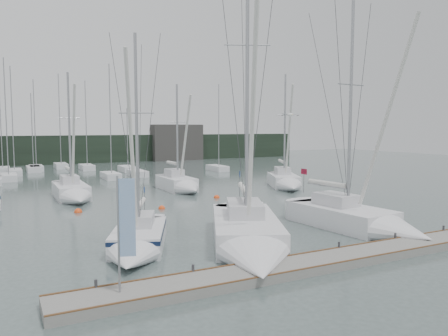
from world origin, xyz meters
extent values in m
plane|color=#485755|center=(0.00, 0.00, 0.00)|extent=(160.00, 160.00, 0.00)
cube|color=slate|center=(0.00, -5.00, 0.20)|extent=(24.00, 2.00, 0.40)
cube|color=black|center=(0.00, 62.00, 2.50)|extent=(90.00, 4.00, 5.00)
cube|color=#393735|center=(18.00, 60.00, 3.50)|extent=(10.00, 3.00, 7.00)
cube|color=silver|center=(3.04, 35.70, 0.35)|extent=(1.80, 4.50, 0.90)
cylinder|color=gray|center=(3.04, 35.20, 5.37)|extent=(0.12, 0.12, 9.14)
cube|color=silver|center=(3.45, 42.58, 0.35)|extent=(1.80, 4.50, 0.90)
cylinder|color=gray|center=(3.45, 42.08, 4.99)|extent=(0.12, 0.12, 8.38)
cube|color=silver|center=(-0.80, 34.33, 0.35)|extent=(1.80, 4.50, 0.90)
cylinder|color=gray|center=(-0.80, 33.83, 7.49)|extent=(0.12, 0.12, 13.37)
cube|color=silver|center=(-4.57, 52.37, 0.35)|extent=(1.80, 4.50, 0.90)
cylinder|color=gray|center=(-4.57, 51.87, 7.76)|extent=(0.12, 0.12, 13.92)
cube|color=silver|center=(-8.80, 48.50, 0.35)|extent=(1.80, 4.50, 0.90)
cylinder|color=gray|center=(-8.80, 48.00, 6.06)|extent=(0.12, 0.12, 10.53)
cube|color=silver|center=(-12.24, 38.28, 0.35)|extent=(1.80, 4.50, 0.90)
cylinder|color=gray|center=(-12.24, 37.78, 7.73)|extent=(0.12, 0.12, 13.87)
cube|color=silver|center=(-12.79, 48.87, 0.35)|extent=(1.80, 4.50, 0.90)
cylinder|color=gray|center=(-12.79, 48.37, 6.28)|extent=(0.12, 0.12, 10.97)
cube|color=silver|center=(-11.41, 44.75, 0.35)|extent=(1.80, 4.50, 0.90)
cylinder|color=gray|center=(-11.41, 44.25, 7.66)|extent=(0.12, 0.12, 13.72)
cube|color=silver|center=(-8.34, 49.78, 0.35)|extent=(1.80, 4.50, 0.90)
cylinder|color=gray|center=(-8.34, 49.28, 7.12)|extent=(0.12, 0.12, 12.63)
cube|color=silver|center=(-1.38, 47.85, 0.35)|extent=(1.80, 4.50, 0.90)
cylinder|color=gray|center=(-1.38, 47.35, 7.09)|extent=(0.12, 0.12, 12.58)
cube|color=silver|center=(15.71, 37.50, 0.35)|extent=(1.80, 4.50, 0.90)
cylinder|color=gray|center=(15.71, 37.00, 6.75)|extent=(0.12, 0.12, 11.90)
cube|color=silver|center=(-6.47, 2.23, 0.40)|extent=(4.51, 6.09, 1.34)
cone|color=silver|center=(-7.99, -1.40, 0.40)|extent=(3.30, 3.18, 2.59)
cube|color=silver|center=(-6.30, 2.65, 1.39)|extent=(2.16, 2.58, 0.63)
cylinder|color=gray|center=(-6.62, 1.87, 6.17)|extent=(0.16, 0.16, 10.20)
cylinder|color=silver|center=(-6.05, 3.25, 2.19)|extent=(1.27, 2.58, 0.25)
cube|color=#0F1B38|center=(-6.47, 2.23, 0.85)|extent=(4.54, 6.11, 0.22)
cube|color=navy|center=(-5.34, 4.94, 2.68)|extent=(0.20, 0.45, 0.32)
cube|color=silver|center=(-0.65, 0.80, 0.50)|extent=(6.85, 9.27, 1.67)
cone|color=silver|center=(-3.23, -4.75, 0.50)|extent=(4.78, 4.83, 3.56)
cube|color=silver|center=(-0.41, 1.31, 1.73)|extent=(3.22, 3.93, 0.78)
cylinder|color=gray|center=(-0.91, 0.25, 9.29)|extent=(0.20, 0.20, 15.90)
cylinder|color=silver|center=(0.07, 2.35, 2.73)|extent=(2.05, 3.93, 0.31)
cube|color=navy|center=(1.25, 4.89, 3.34)|extent=(0.27, 0.55, 0.40)
cube|color=silver|center=(6.66, 0.88, 0.49)|extent=(3.92, 7.10, 1.64)
cone|color=silver|center=(7.13, -3.96, 0.49)|extent=(3.55, 3.22, 3.29)
cube|color=silver|center=(6.61, 1.43, 1.70)|extent=(2.06, 2.89, 0.77)
cylinder|color=gray|center=(6.71, 0.40, 7.82)|extent=(0.20, 0.20, 13.00)
cylinder|color=silver|center=(6.53, 2.24, 2.69)|extent=(0.62, 3.34, 0.31)
cube|color=maroon|center=(6.32, 4.50, 3.29)|extent=(0.08, 0.59, 0.39)
cube|color=silver|center=(-7.41, 21.13, 0.48)|extent=(2.67, 6.00, 1.60)
cone|color=silver|center=(-7.41, 16.85, 0.48)|extent=(2.67, 2.57, 2.66)
cube|color=silver|center=(-7.41, 21.66, 1.65)|extent=(1.47, 2.40, 0.75)
cylinder|color=gray|center=(-7.41, 20.70, 6.30)|extent=(0.19, 0.19, 10.04)
cylinder|color=silver|center=(-7.41, 22.33, 2.61)|extent=(0.30, 2.93, 0.30)
cube|color=silver|center=(3.12, 21.68, 0.50)|extent=(2.73, 5.46, 1.66)
cone|color=silver|center=(3.18, 17.80, 0.50)|extent=(2.69, 2.36, 2.66)
cube|color=silver|center=(3.11, 22.23, 1.72)|extent=(1.49, 2.19, 0.77)
cylinder|color=gray|center=(3.13, 21.29, 6.05)|extent=(0.20, 0.20, 9.45)
cylinder|color=silver|center=(3.11, 22.76, 2.71)|extent=(0.35, 2.65, 0.31)
cube|color=silver|center=(14.53, 18.75, 0.49)|extent=(4.95, 6.60, 1.63)
cone|color=silver|center=(12.76, 14.84, 0.49)|extent=(3.54, 3.47, 2.72)
cube|color=silver|center=(14.76, 19.25, 1.68)|extent=(2.35, 2.81, 0.76)
cylinder|color=gray|center=(14.36, 18.36, 6.70)|extent=(0.20, 0.20, 10.80)
cylinder|color=silver|center=(15.03, 19.85, 2.66)|extent=(1.49, 2.80, 0.30)
sphere|color=#F94A16|center=(-1.78, 12.14, 0.00)|extent=(0.54, 0.54, 0.54)
sphere|color=#F94A16|center=(4.49, 14.96, 0.00)|extent=(0.55, 0.55, 0.55)
sphere|color=#F94A16|center=(-7.92, 13.68, 0.00)|extent=(0.60, 0.60, 0.60)
cylinder|color=gray|center=(-9.32, -4.95, 2.56)|extent=(0.08, 0.08, 4.32)
cube|color=blue|center=(-9.00, -5.05, 3.18)|extent=(0.56, 0.21, 2.88)
ellipsoid|color=white|center=(1.79, -0.01, 7.16)|extent=(0.25, 0.47, 0.21)
cube|color=#95989E|center=(1.50, 0.01, 7.18)|extent=(0.47, 0.17, 0.11)
cube|color=#95989E|center=(2.08, -0.03, 7.18)|extent=(0.47, 0.17, 0.11)
camera|label=1|loc=(-13.02, -20.55, 6.45)|focal=35.00mm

